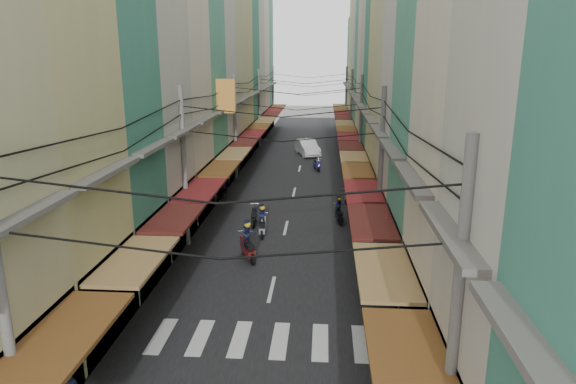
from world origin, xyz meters
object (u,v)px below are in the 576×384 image
at_px(white_car, 307,155).
at_px(bicycle, 407,305).
at_px(market_umbrella, 446,239).
at_px(traffic_sign, 386,234).

height_order(white_car, bicycle, white_car).
distance_m(bicycle, market_umbrella, 3.18).
height_order(white_car, market_umbrella, market_umbrella).
relative_size(white_car, market_umbrella, 2.11).
bearing_deg(bicycle, white_car, -2.77).
xyz_separation_m(bicycle, market_umbrella, (1.67, 1.48, 2.26)).
bearing_deg(market_umbrella, traffic_sign, 172.46).
distance_m(market_umbrella, traffic_sign, 2.44).
bearing_deg(market_umbrella, white_car, 102.72).
distance_m(bicycle, traffic_sign, 3.04).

